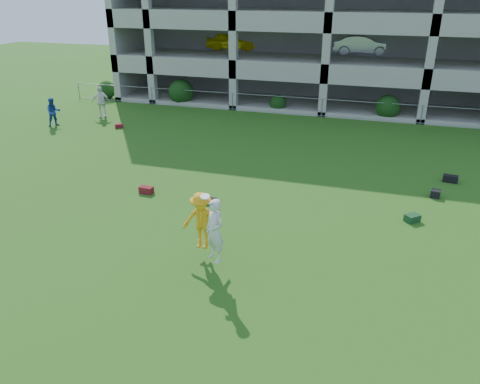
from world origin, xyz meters
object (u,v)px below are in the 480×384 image
(frisbee_contest, at_px, (205,223))
(crate_d, at_px, (435,194))
(bystander_b, at_px, (101,102))
(parking_garage, at_px, (343,10))
(bystander_a, at_px, (54,112))

(frisbee_contest, bearing_deg, crate_d, 45.78)
(bystander_b, height_order, parking_garage, parking_garage)
(crate_d, distance_m, frisbee_contest, 10.09)
(bystander_a, relative_size, frisbee_contest, 0.83)
(bystander_b, xyz_separation_m, crate_d, (19.51, -6.94, -0.84))
(bystander_b, distance_m, parking_garage, 19.26)
(bystander_a, distance_m, frisbee_contest, 18.22)
(frisbee_contest, height_order, parking_garage, parking_garage)
(crate_d, bearing_deg, frisbee_contest, -134.22)
(bystander_b, distance_m, crate_d, 20.73)
(frisbee_contest, bearing_deg, bystander_b, 131.56)
(bystander_a, distance_m, parking_garage, 22.17)
(parking_garage, bearing_deg, frisbee_contest, -91.82)
(crate_d, xyz_separation_m, frisbee_contest, (-6.99, -7.18, 1.18))
(parking_garage, bearing_deg, crate_d, -72.84)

